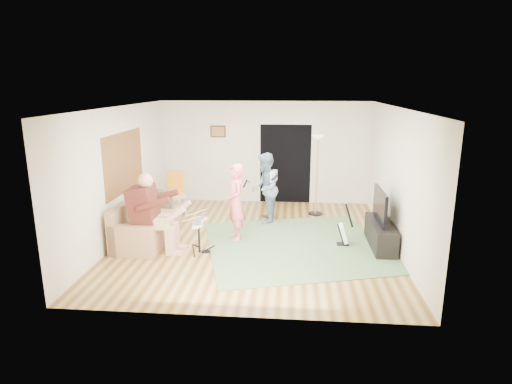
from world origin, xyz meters
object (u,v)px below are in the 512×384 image
(sofa, at_px, (144,225))
(drum_kit, at_px, (199,238))
(television, at_px, (380,205))
(torchiere_lamp, at_px, (317,161))
(dining_chair, at_px, (177,199))
(guitar_spare, at_px, (344,233))
(singer, at_px, (236,202))
(tv_cabinet, at_px, (380,235))
(guitarist, at_px, (265,188))

(sofa, height_order, drum_kit, sofa)
(television, bearing_deg, drum_kit, -170.06)
(drum_kit, relative_size, torchiere_lamp, 0.34)
(dining_chair, bearing_deg, guitar_spare, -47.09)
(singer, distance_m, tv_cabinet, 2.96)
(guitar_spare, relative_size, television, 0.78)
(sofa, xyz_separation_m, drum_kit, (1.29, -0.65, 0.00))
(guitar_spare, bearing_deg, television, -1.53)
(guitar_spare, relative_size, dining_chair, 0.83)
(torchiere_lamp, relative_size, tv_cabinet, 1.39)
(singer, xyz_separation_m, torchiere_lamp, (1.73, 1.87, 0.55))
(singer, xyz_separation_m, dining_chair, (-1.67, 1.63, -0.42))
(sofa, height_order, tv_cabinet, sofa)
(singer, height_order, dining_chair, singer)
(singer, distance_m, guitar_spare, 2.26)
(drum_kit, height_order, guitarist, guitarist)
(guitar_spare, height_order, torchiere_lamp, torchiere_lamp)
(tv_cabinet, bearing_deg, torchiere_lamp, 119.39)
(sofa, relative_size, guitar_spare, 2.46)
(tv_cabinet, bearing_deg, dining_chair, 158.24)
(torchiere_lamp, bearing_deg, sofa, -150.80)
(tv_cabinet, distance_m, television, 0.60)
(drum_kit, bearing_deg, sofa, 153.33)
(guitar_spare, bearing_deg, singer, 175.25)
(torchiere_lamp, bearing_deg, tv_cabinet, -60.61)
(drum_kit, relative_size, singer, 0.42)
(television, bearing_deg, tv_cabinet, 0.00)
(drum_kit, bearing_deg, singer, 53.34)
(drum_kit, xyz_separation_m, guitarist, (1.12, 1.95, 0.53))
(drum_kit, bearing_deg, guitar_spare, 12.58)
(sofa, xyz_separation_m, torchiere_lamp, (3.63, 2.03, 1.05))
(guitar_spare, distance_m, tv_cabinet, 0.71)
(singer, relative_size, torchiere_lamp, 0.81)
(drum_kit, bearing_deg, television, 9.94)
(drum_kit, distance_m, dining_chair, 2.66)
(dining_chair, height_order, tv_cabinet, dining_chair)
(television, bearing_deg, guitar_spare, 178.47)
(singer, bearing_deg, sofa, -107.02)
(sofa, xyz_separation_m, singer, (1.89, 0.15, 0.51))
(dining_chair, xyz_separation_m, tv_cabinet, (4.57, -1.83, -0.12))
(guitarist, height_order, dining_chair, guitarist)
(guitar_spare, height_order, tv_cabinet, guitar_spare)
(guitar_spare, bearing_deg, dining_chair, 154.91)
(sofa, relative_size, guitarist, 1.30)
(drum_kit, xyz_separation_m, tv_cabinet, (3.50, 0.60, -0.04))
(drum_kit, distance_m, guitarist, 2.31)
(sofa, relative_size, singer, 1.34)
(guitarist, xyz_separation_m, guitar_spare, (1.66, -1.33, -0.57))
(guitar_spare, bearing_deg, drum_kit, -167.42)
(torchiere_lamp, distance_m, tv_cabinet, 2.62)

